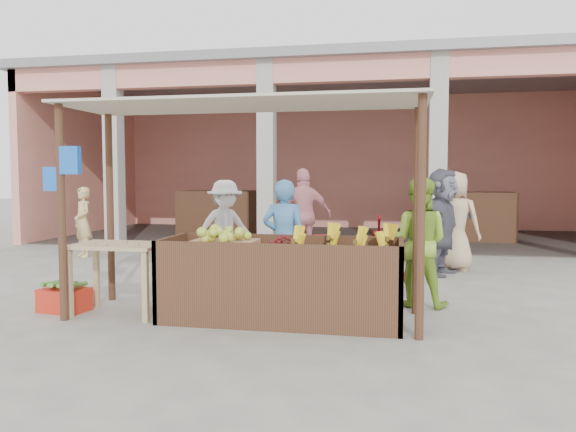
% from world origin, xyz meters
% --- Properties ---
extents(ground, '(60.00, 60.00, 0.00)m').
position_xyz_m(ground, '(0.00, 0.00, 0.00)').
color(ground, slate).
rests_on(ground, ground).
extents(market_building, '(14.40, 6.40, 4.20)m').
position_xyz_m(market_building, '(0.05, 8.93, 2.70)').
color(market_building, '#F0957D').
rests_on(market_building, ground).
extents(fruit_stall, '(2.60, 0.95, 0.80)m').
position_xyz_m(fruit_stall, '(0.50, 0.00, 0.40)').
color(fruit_stall, '#4E2F1F').
rests_on(fruit_stall, ground).
extents(stall_awning, '(4.09, 1.35, 2.39)m').
position_xyz_m(stall_awning, '(-0.01, 0.06, 1.98)').
color(stall_awning, '#4E2F1F').
rests_on(stall_awning, ground).
extents(banana_heap, '(1.10, 0.60, 0.20)m').
position_xyz_m(banana_heap, '(1.11, 0.05, 0.90)').
color(banana_heap, gold).
rests_on(banana_heap, fruit_stall).
extents(melon_tray, '(0.72, 0.62, 0.19)m').
position_xyz_m(melon_tray, '(-0.18, 0.03, 0.89)').
color(melon_tray, '#A97957').
rests_on(melon_tray, fruit_stall).
extents(berry_heap, '(0.41, 0.33, 0.13)m').
position_xyz_m(berry_heap, '(0.50, 0.05, 0.86)').
color(berry_heap, maroon).
rests_on(berry_heap, fruit_stall).
extents(side_table, '(1.01, 0.67, 0.81)m').
position_xyz_m(side_table, '(-1.38, -0.08, 0.67)').
color(side_table, tan).
rests_on(side_table, ground).
extents(papaya_pile, '(0.66, 0.38, 0.19)m').
position_xyz_m(papaya_pile, '(-1.38, -0.08, 0.91)').
color(papaya_pile, '#46892C').
rests_on(papaya_pile, side_table).
extents(red_crate, '(0.57, 0.45, 0.27)m').
position_xyz_m(red_crate, '(-2.09, -0.08, 0.14)').
color(red_crate, red).
rests_on(red_crate, ground).
extents(plantain_bundle, '(0.41, 0.29, 0.08)m').
position_xyz_m(plantain_bundle, '(-2.09, -0.08, 0.31)').
color(plantain_bundle, '#528F34').
rests_on(plantain_bundle, red_crate).
extents(produce_sacks, '(0.76, 0.71, 0.58)m').
position_xyz_m(produce_sacks, '(2.58, 5.46, 0.29)').
color(produce_sacks, maroon).
rests_on(produce_sacks, ground).
extents(vendor_blue, '(0.62, 0.46, 1.65)m').
position_xyz_m(vendor_blue, '(0.33, 0.97, 0.82)').
color(vendor_blue, '#4584BF').
rests_on(vendor_blue, ground).
extents(vendor_green, '(0.86, 0.60, 1.65)m').
position_xyz_m(vendor_green, '(1.98, 1.01, 0.83)').
color(vendor_green, '#85B22E').
rests_on(vendor_green, ground).
extents(motorcycle, '(0.83, 2.09, 1.07)m').
position_xyz_m(motorcycle, '(0.96, 2.05, 0.54)').
color(motorcycle, '#A30C13').
rests_on(motorcycle, ground).
extents(shopper_a, '(1.16, 1.07, 1.65)m').
position_xyz_m(shopper_a, '(-0.90, 2.38, 0.82)').
color(shopper_a, silver).
rests_on(shopper_a, ground).
extents(shopper_b, '(1.22, 0.92, 1.84)m').
position_xyz_m(shopper_b, '(0.03, 4.28, 0.92)').
color(shopper_b, pink).
rests_on(shopper_b, ground).
extents(shopper_c, '(1.03, 0.85, 1.84)m').
position_xyz_m(shopper_c, '(2.68, 3.81, 0.92)').
color(shopper_c, tan).
rests_on(shopper_c, ground).
extents(shopper_d, '(1.31, 1.80, 1.80)m').
position_xyz_m(shopper_d, '(2.44, 3.30, 0.90)').
color(shopper_d, '#545462').
rests_on(shopper_d, ground).
extents(shopper_e, '(0.67, 0.65, 1.43)m').
position_xyz_m(shopper_e, '(-4.33, 4.05, 0.72)').
color(shopper_e, tan).
rests_on(shopper_e, ground).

